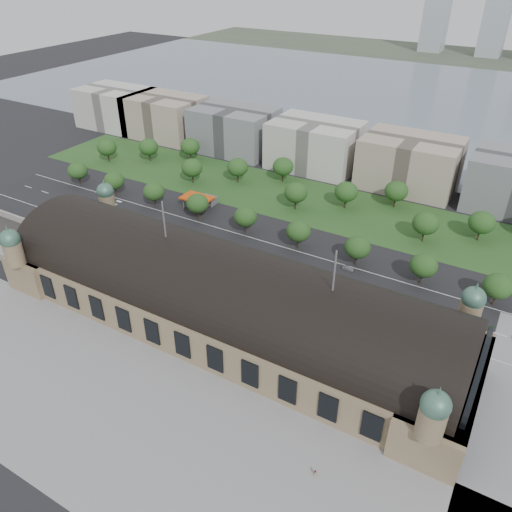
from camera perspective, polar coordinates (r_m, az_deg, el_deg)
The scene contains 51 objects.
ground at distance 159.24m, azimuth -3.76°, elevation -7.61°, with size 900.00×900.00×0.00m, color black.
station at distance 152.88m, azimuth -3.90°, elevation -4.64°, with size 150.00×48.40×44.30m.
plaza_south at distance 130.99m, azimuth -11.18°, elevation -19.61°, with size 190.00×48.00×0.12m, color gray.
road_slab at distance 194.01m, azimuth -2.50°, elevation 0.51°, with size 260.00×26.00×0.10m, color black.
grass_belt at distance 234.51m, azimuth 5.81°, elevation 6.28°, with size 300.00×45.00×0.10m, color #244F1F.
petrol_station at distance 229.41m, azimuth -6.03°, elevation 6.48°, with size 14.00×13.00×5.05m.
lake at distance 417.02m, azimuth 20.45°, elevation 16.12°, with size 700.00×320.00×0.08m, color slate.
far_shore at distance 610.90m, azimuth 24.79°, elevation 19.87°, with size 700.00×120.00×0.14m, color #44513D.
far_tower_left at distance 625.15m, azimuth 20.00°, elevation 24.80°, with size 24.00×24.00×80.00m, color #9EA8B2.
far_tower_mid at distance 615.17m, azimuth 25.91°, elevation 23.80°, with size 24.00×24.00×85.00m, color #9EA8B2.
office_0 at distance 346.86m, azimuth -15.67°, elevation 16.03°, with size 45.00×32.00×24.00m, color beige.
office_1 at distance 320.41m, azimuth -10.35°, elevation 15.39°, with size 45.00×32.00×24.00m, color tan.
office_2 at distance 291.73m, azimuth -2.50°, elevation 14.21°, with size 45.00×32.00×24.00m, color gray.
office_3 at distance 269.35m, azimuth 6.73°, elevation 12.48°, with size 45.00×32.00×24.00m, color beige.
office_4 at distance 254.94m, azimuth 17.15°, elevation 10.12°, with size 45.00×32.00×24.00m, color tan.
tree_row_0 at distance 262.06m, azimuth -19.70°, elevation 9.17°, with size 9.60×9.60×11.52m.
tree_row_1 at distance 245.16m, azimuth -15.91°, elevation 8.28°, with size 9.60×9.60×11.52m.
tree_row_2 at distance 229.53m, azimuth -11.60°, elevation 7.23°, with size 9.60×9.60×11.52m.
tree_row_3 at distance 215.44m, azimuth -6.72°, elevation 5.98°, with size 9.60×9.60×11.52m.
tree_row_4 at distance 203.23m, azimuth -1.23°, elevation 4.51°, with size 9.60×9.60×11.52m.
tree_row_5 at distance 193.23m, azimuth 4.87°, elevation 2.83°, with size 9.60×9.60×11.52m.
tree_row_6 at distance 185.81m, azimuth 11.52°, elevation 0.96°, with size 9.60×9.60×11.52m.
tree_row_7 at distance 181.29m, azimuth 18.60°, elevation -1.05°, with size 9.60×9.60×11.52m.
tree_row_8 at distance 179.89m, azimuth 25.93°, elevation -3.11°, with size 9.60×9.60×11.52m.
tree_belt_0 at distance 287.34m, azimuth -16.68°, elevation 11.80°, with size 10.40×10.40×12.48m.
tree_belt_1 at distance 282.57m, azimuth -12.17°, elevation 12.08°, with size 10.40×10.40×12.48m.
tree_belt_2 at distance 279.53m, azimuth -7.53°, elevation 12.30°, with size 10.40×10.40×12.48m.
tree_belt_3 at distance 250.89m, azimuth -7.33°, elevation 9.97°, with size 10.40×10.40×12.48m.
tree_belt_4 at distance 249.79m, azimuth -2.11°, elevation 10.11°, with size 10.40×10.40×12.48m.
tree_belt_5 at distance 250.70m, azimuth 3.11°, elevation 10.17°, with size 10.40×10.40×12.48m.
tree_belt_6 at distance 223.23m, azimuth 4.59°, elevation 7.24°, with size 10.40×10.40×12.48m.
tree_belt_7 at distance 226.81m, azimuth 10.28°, elevation 7.23°, with size 10.40×10.40×12.48m.
tree_belt_8 at distance 232.52m, azimuth 15.75°, elevation 7.16°, with size 10.40×10.40×12.48m.
tree_belt_9 at distance 207.87m, azimuth 18.82°, elevation 3.55°, with size 10.40×10.40×12.48m.
tree_belt_10 at distance 216.77m, azimuth 24.40°, elevation 3.51°, with size 10.40×10.40×12.48m.
traffic_car_0 at distance 249.25m, azimuth -20.88°, elevation 6.06°, with size 1.66×4.13×1.41m, color silver.
traffic_car_1 at distance 225.87m, azimuth -15.03°, elevation 4.45°, with size 1.67×4.79×1.58m, color #92949A.
traffic_car_2 at distance 204.54m, azimuth -9.49°, elevation 2.12°, with size 2.61×5.67×1.57m, color black.
traffic_car_4 at distance 179.36m, azimuth 8.32°, elevation -2.45°, with size 1.93×4.80×1.63m, color #1A1C4B.
traffic_car_5 at distance 185.66m, azimuth 10.44°, elevation -1.40°, with size 1.47×4.22×1.39m, color slate.
parked_car_0 at distance 203.71m, azimuth -14.24°, elevation 1.34°, with size 1.41×4.06×1.34m, color black.
parked_car_1 at distance 204.49m, azimuth -12.96°, elevation 1.67°, with size 2.32×5.04×1.40m, color maroon.
parked_car_2 at distance 207.51m, azimuth -13.97°, elevation 2.02°, with size 2.11×5.20×1.51m, color #1A2149.
parked_car_3 at distance 187.84m, azimuth -8.06°, elevation -0.70°, with size 1.79×4.44×1.51m, color slate.
parked_car_4 at distance 195.39m, azimuth -9.61°, elevation 0.54°, with size 1.51×4.34×1.43m, color #B9B9BB.
parked_car_5 at distance 193.24m, azimuth -8.72°, elevation 0.24°, with size 2.32×5.02×1.40m, color gray.
parked_car_6 at distance 189.15m, azimuth -8.81°, elevation -0.52°, with size 2.10×5.15×1.50m, color black.
bus_west at distance 184.00m, azimuth -0.71°, elevation -0.75°, with size 2.88×12.31×3.43m, color #AD211B.
bus_mid at distance 177.17m, azimuth 1.70°, elevation -2.20°, with size 2.93×12.53×3.49m, color beige.
bus_east at distance 164.92m, azimuth 13.42°, elevation -6.13°, with size 3.15×13.47×3.75m, color beige.
pedestrian_0 at distance 122.49m, azimuth 6.76°, elevation -23.46°, with size 0.96×0.55×1.96m, color gray.
Camera 1 is at (70.57, -100.24, 101.62)m, focal length 35.00 mm.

